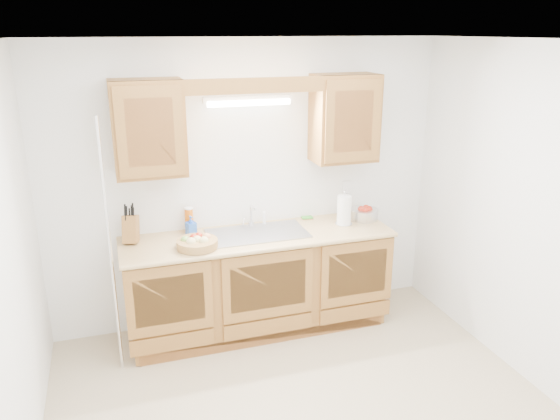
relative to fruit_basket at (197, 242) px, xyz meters
name	(u,v)px	position (x,y,z in m)	size (l,w,h in m)	color
room	(308,247)	(0.54, -1.05, 0.30)	(3.52, 3.50, 2.50)	tan
base_cabinets	(258,283)	(0.54, 0.15, -0.51)	(2.20, 0.60, 0.86)	#96622C
countertop	(258,237)	(0.54, 0.13, -0.07)	(2.30, 0.63, 0.04)	tan
upper_cabinet_left	(148,128)	(-0.29, 0.28, 0.88)	(0.55, 0.33, 0.75)	#96622C
upper_cabinet_right	(344,118)	(1.37, 0.28, 0.88)	(0.55, 0.33, 0.75)	#96622C
valance	(256,86)	(0.54, 0.14, 1.19)	(2.20, 0.05, 0.12)	#96622C
fluorescent_fixture	(249,101)	(0.54, 0.37, 1.05)	(0.76, 0.08, 0.08)	white
sink	(257,242)	(0.54, 0.15, -0.12)	(0.84, 0.46, 0.36)	#9E9EA3
wire_shelf_pole	(110,251)	(-0.66, -0.12, 0.05)	(0.03, 0.03, 2.00)	silver
outlet_plate	(347,187)	(1.49, 0.44, 0.20)	(0.08, 0.01, 0.12)	white
fruit_basket	(197,242)	(0.00, 0.00, 0.00)	(0.43, 0.43, 0.10)	#B28348
knife_block	(131,228)	(-0.49, 0.29, 0.07)	(0.16, 0.21, 0.33)	#96622C
orange_canister	(189,220)	(0.00, 0.39, 0.06)	(0.09, 0.09, 0.22)	#D55C0B
soap_bottle	(191,226)	(0.00, 0.30, 0.04)	(0.08, 0.08, 0.17)	blue
sponge	(307,218)	(1.08, 0.39, -0.04)	(0.10, 0.07, 0.02)	#CC333F
paper_towel	(344,210)	(1.34, 0.14, 0.09)	(0.15, 0.15, 0.32)	silver
apple_bowl	(364,213)	(1.57, 0.21, 0.01)	(0.31, 0.31, 0.13)	silver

